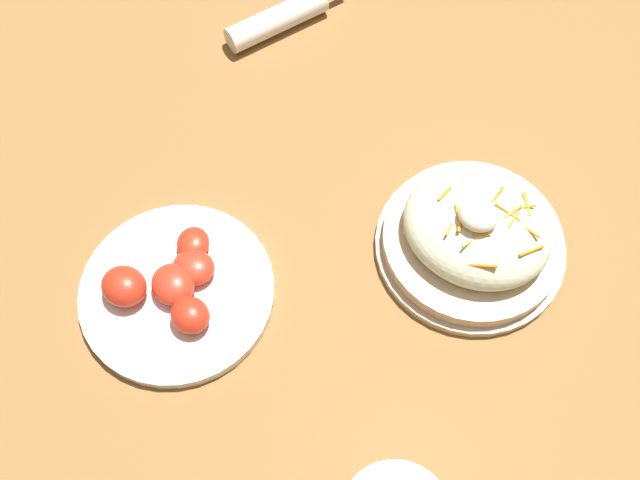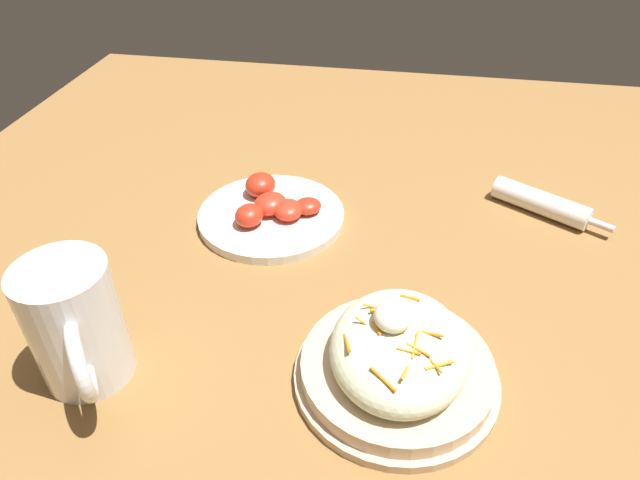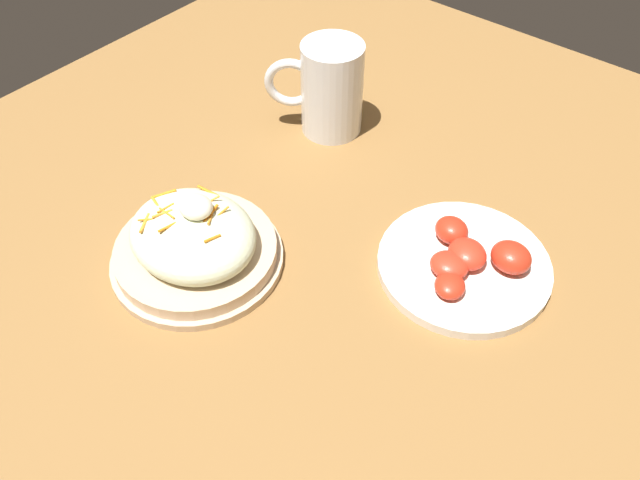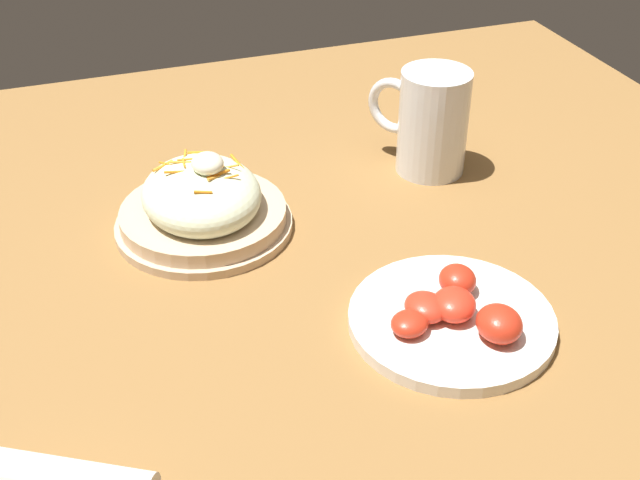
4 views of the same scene
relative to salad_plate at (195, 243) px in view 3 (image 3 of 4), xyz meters
The scene contains 4 objects.
ground_plane 0.21m from the salad_plate, 19.75° to the left, with size 1.43×1.43×0.00m, color olive.
salad_plate is the anchor object (origin of this frame).
beer_mug 0.33m from the salad_plate, 97.97° to the left, with size 0.13×0.11×0.14m.
tomato_plate 0.34m from the salad_plate, 37.01° to the left, with size 0.22×0.22×0.05m.
Camera 3 is at (0.26, -0.38, 0.61)m, focal length 35.68 mm.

